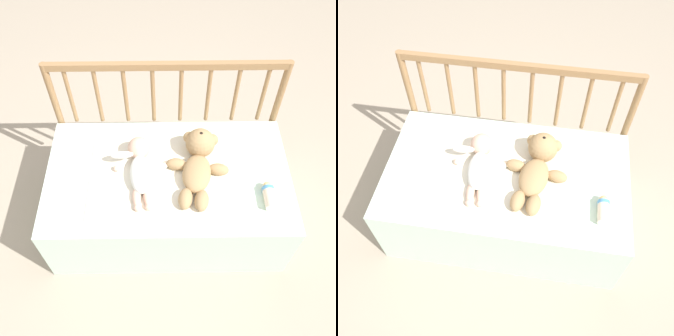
# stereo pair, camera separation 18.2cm
# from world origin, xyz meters

# --- Properties ---
(ground_plane) EXTENTS (12.00, 12.00, 0.00)m
(ground_plane) POSITION_xyz_m (0.00, 0.00, 0.00)
(ground_plane) COLOR tan
(crib_mattress) EXTENTS (1.23, 0.71, 0.43)m
(crib_mattress) POSITION_xyz_m (0.00, 0.00, 0.21)
(crib_mattress) COLOR silver
(crib_mattress) RESTS_ON ground_plane
(crib_rail) EXTENTS (1.23, 0.04, 0.82)m
(crib_rail) POSITION_xyz_m (0.00, 0.38, 0.57)
(crib_rail) COLOR #997047
(crib_rail) RESTS_ON ground_plane
(blanket) EXTENTS (0.81, 0.55, 0.01)m
(blanket) POSITION_xyz_m (0.01, -0.03, 0.43)
(blanket) COLOR silver
(blanket) RESTS_ON crib_mattress
(teddy_bear) EXTENTS (0.32, 0.45, 0.15)m
(teddy_bear) POSITION_xyz_m (0.15, 0.04, 0.48)
(teddy_bear) COLOR tan
(teddy_bear) RESTS_ON crib_mattress
(baby) EXTENTS (0.29, 0.41, 0.12)m
(baby) POSITION_xyz_m (-0.14, 0.02, 0.47)
(baby) COLOR white
(baby) RESTS_ON crib_mattress
(baby_bottle) EXTENTS (0.06, 0.14, 0.06)m
(baby_bottle) POSITION_xyz_m (0.48, -0.15, 0.46)
(baby_bottle) COLOR #F4E5CC
(baby_bottle) RESTS_ON crib_mattress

